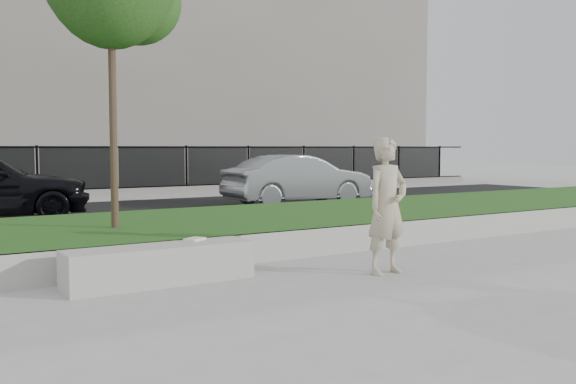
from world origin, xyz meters
TOP-DOWN VIEW (x-y plane):
  - ground at (0.00, 0.00)m, footprint 90.00×90.00m
  - grass_bank at (0.00, 3.00)m, footprint 34.00×4.00m
  - grass_kerb at (0.00, 1.04)m, footprint 34.00×0.08m
  - street at (0.00, 8.50)m, footprint 34.00×7.00m
  - far_pavement at (0.00, 13.00)m, footprint 34.00×3.00m
  - iron_fence at (0.00, 12.00)m, footprint 32.00×0.30m
  - building_facade at (0.00, 20.00)m, footprint 34.00×10.00m
  - stone_bench at (-1.59, 0.48)m, footprint 2.17×0.54m
  - man at (0.99, -0.47)m, footprint 0.64×0.44m
  - book at (-1.09, 0.64)m, footprint 0.29×0.27m
  - car_silver at (5.18, 7.81)m, footprint 4.04×1.50m

SIDE VIEW (x-z plane):
  - ground at x=0.00m, z-range 0.00..0.00m
  - street at x=0.00m, z-range 0.00..0.04m
  - far_pavement at x=0.00m, z-range 0.00..0.12m
  - grass_bank at x=0.00m, z-range 0.00..0.40m
  - grass_kerb at x=0.00m, z-range 0.00..0.40m
  - stone_bench at x=-1.59m, z-range 0.00..0.44m
  - book at x=-1.09m, z-range 0.44..0.47m
  - iron_fence at x=0.00m, z-range -0.21..1.29m
  - car_silver at x=5.18m, z-range 0.04..1.36m
  - man at x=0.99m, z-range 0.00..1.68m
  - building_facade at x=0.00m, z-range 0.00..10.00m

